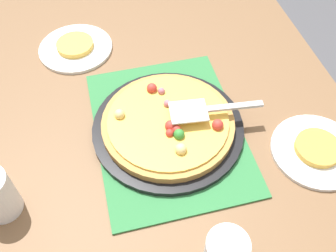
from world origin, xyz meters
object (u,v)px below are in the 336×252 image
(plate_near_left, at_px, (316,151))
(served_slice_left, at_px, (318,148))
(pizza_pan, at_px, (168,128))
(plate_far_right, at_px, (76,48))
(served_slice_right, at_px, (75,45))
(pizza_server, at_px, (208,109))
(pizza, at_px, (168,123))

(plate_near_left, xyz_separation_m, served_slice_left, (0.00, 0.00, 0.01))
(pizza_pan, xyz_separation_m, plate_far_right, (-0.37, -0.20, -0.01))
(pizza_pan, relative_size, plate_near_left, 1.73)
(served_slice_left, bearing_deg, served_slice_right, -134.34)
(served_slice_left, relative_size, pizza_server, 0.47)
(pizza_pan, bearing_deg, plate_far_right, -151.95)
(served_slice_left, distance_m, pizza_server, 0.28)
(pizza_pan, distance_m, pizza_server, 0.11)
(pizza_pan, relative_size, pizza, 1.15)
(pizza_pan, distance_m, plate_far_right, 0.42)
(pizza_pan, bearing_deg, pizza, 23.76)
(plate_far_right, height_order, pizza_server, pizza_server)
(pizza_server, bearing_deg, pizza, -95.74)
(plate_far_right, relative_size, served_slice_left, 2.00)
(pizza_pan, xyz_separation_m, plate_near_left, (0.15, 0.33, -0.01))
(plate_near_left, xyz_separation_m, pizza_server, (-0.14, -0.24, 0.06))
(pizza, relative_size, plate_far_right, 1.50)
(plate_near_left, height_order, served_slice_right, served_slice_right)
(pizza_pan, height_order, served_slice_left, served_slice_left)
(served_slice_right, distance_m, pizza_server, 0.48)
(pizza_pan, bearing_deg, served_slice_left, 65.89)
(pizza_pan, bearing_deg, pizza_server, 83.90)
(pizza, xyz_separation_m, plate_near_left, (0.15, 0.33, -0.03))
(pizza_pan, distance_m, served_slice_right, 0.42)
(served_slice_right, bearing_deg, pizza, 28.04)
(plate_far_right, relative_size, served_slice_right, 2.00)
(pizza_pan, bearing_deg, plate_near_left, 65.89)
(pizza, relative_size, plate_near_left, 1.50)
(plate_far_right, bearing_deg, pizza_pan, 28.05)
(plate_near_left, xyz_separation_m, served_slice_right, (-0.52, -0.53, 0.01))
(pizza_pan, distance_m, served_slice_left, 0.37)
(pizza, relative_size, pizza_server, 1.41)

